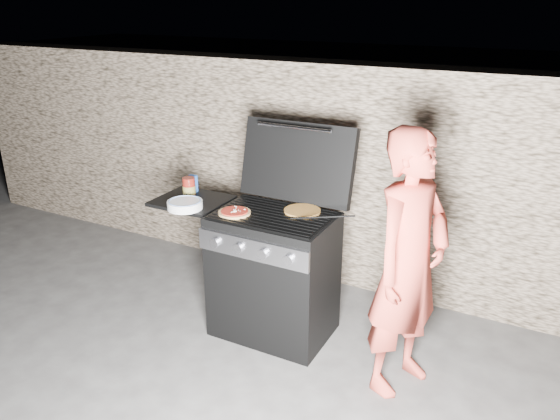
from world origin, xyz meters
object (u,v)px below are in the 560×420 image
at_px(gas_grill, 243,267).
at_px(person, 409,265).
at_px(pizza_topped, 235,212).
at_px(sauce_jar, 189,187).

distance_m(gas_grill, person, 1.27).
bearing_deg(pizza_topped, person, -0.30).
bearing_deg(pizza_topped, gas_grill, 97.42).
bearing_deg(sauce_jar, gas_grill, -5.84).
relative_size(pizza_topped, person, 0.13).
bearing_deg(gas_grill, pizza_topped, -82.58).
relative_size(pizza_topped, sauce_jar, 1.54).
height_order(gas_grill, sauce_jar, sauce_jar).
xyz_separation_m(sauce_jar, person, (1.68, -0.17, -0.16)).
bearing_deg(person, pizza_topped, 110.80).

